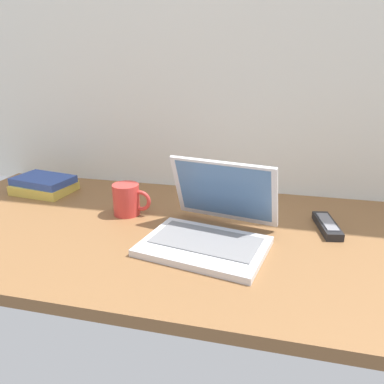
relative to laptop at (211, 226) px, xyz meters
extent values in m
cube|color=brown|center=(-0.12, 0.04, -0.06)|extent=(1.60, 0.76, 0.03)
cube|color=silver|center=(-0.01, -0.05, -0.04)|extent=(0.35, 0.27, 0.02)
cube|color=slate|center=(-0.01, -0.03, -0.03)|extent=(0.29, 0.19, 0.00)
cube|color=silver|center=(0.02, 0.09, 0.07)|extent=(0.31, 0.14, 0.19)
cube|color=#4C72A5|center=(0.02, 0.09, 0.07)|extent=(0.28, 0.11, 0.17)
cylinder|color=red|center=(-0.29, 0.12, 0.00)|extent=(0.08, 0.08, 0.10)
torus|color=red|center=(-0.24, 0.12, 0.00)|extent=(0.07, 0.01, 0.07)
cube|color=black|center=(0.31, 0.15, -0.03)|extent=(0.07, 0.17, 0.02)
cube|color=slate|center=(0.31, 0.15, -0.02)|extent=(0.05, 0.12, 0.00)
cube|color=#D8BF4C|center=(-0.66, 0.24, -0.03)|extent=(0.21, 0.17, 0.03)
cube|color=#334C99|center=(-0.66, 0.24, 0.00)|extent=(0.22, 0.17, 0.03)
camera|label=1|loc=(0.16, -0.88, 0.42)|focal=34.74mm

